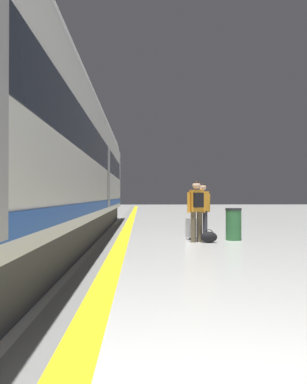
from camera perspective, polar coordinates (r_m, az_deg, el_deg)
safety_line_strip at (r=10.34m, az=-4.67°, el=-7.50°), size 0.36×80.00×0.01m
tactile_edge_band at (r=10.36m, az=-6.31°, el=-7.49°), size 0.55×80.00×0.01m
high_speed_train at (r=8.42m, az=-19.63°, el=8.01°), size 2.94×32.52×4.97m
passenger_near at (r=12.28m, az=6.81°, el=-1.96°), size 0.49×0.30×1.64m
suitcase_near at (r=12.00m, az=5.48°, el=-4.94°), size 0.44×0.36×1.01m
passenger_mid at (r=11.24m, az=6.00°, el=-1.88°), size 0.51×0.38×1.68m
duffel_bag_mid at (r=11.21m, az=7.70°, el=-6.20°), size 0.44×0.26×0.36m
waste_bin at (r=11.93m, az=11.02°, el=-4.38°), size 0.46×0.46×0.91m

